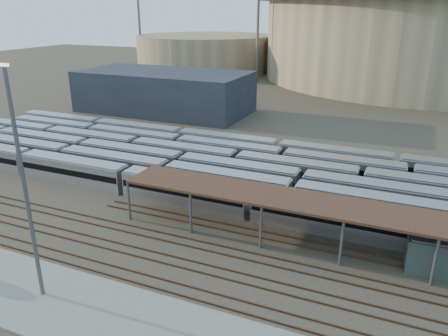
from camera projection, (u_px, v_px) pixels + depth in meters
ground at (182, 237)px, 50.36m from camera, size 420.00×420.00×0.00m
apron at (53, 300)px, 39.30m from camera, size 50.00×9.00×0.20m
subway_trains at (253, 172)px, 64.90m from camera, size 130.75×23.90×3.60m
inspection_shed at (392, 218)px, 43.81m from camera, size 60.30×6.00×5.30m
empty_tracks at (159, 257)px, 46.03m from camera, size 170.00×9.62×0.18m
stadium at (431, 32)px, 155.60m from camera, size 124.00×124.00×32.50m
secondary_arena at (205, 52)px, 182.17m from camera, size 56.00×56.00×14.00m
service_building at (164, 92)px, 109.02m from camera, size 42.00×20.00×10.00m
floodlight_0 at (258, 20)px, 148.99m from camera, size 4.00×1.00×38.40m
floodlight_1 at (139, 18)px, 178.22m from camera, size 4.00×1.00×38.40m
floodlight_3 at (342, 18)px, 184.47m from camera, size 4.00×1.00×38.40m
yard_light_pole at (25, 189)px, 36.39m from camera, size 0.80×0.36×20.70m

